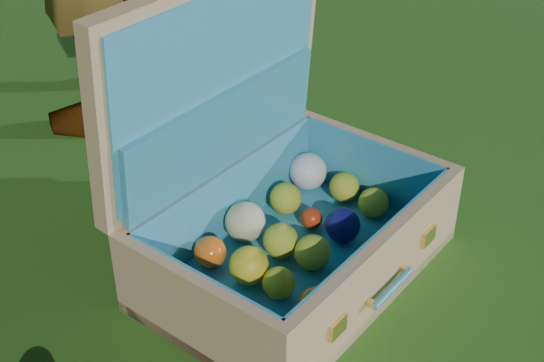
{
  "coord_description": "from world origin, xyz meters",
  "views": [
    {
      "loc": [
        -0.72,
        -1.04,
        1.05
      ],
      "look_at": [
        0.09,
        -0.03,
        0.19
      ],
      "focal_mm": 50.0,
      "sensor_mm": 36.0,
      "label": 1
    }
  ],
  "objects": [
    {
      "name": "suitcase",
      "position": [
        0.07,
        -0.04,
        0.17
      ],
      "size": [
        0.71,
        0.59,
        0.61
      ],
      "rotation": [
        0.0,
        0.0,
        0.23
      ],
      "color": "tan",
      "rests_on": "ground"
    },
    {
      "name": "ground",
      "position": [
        0.0,
        0.0,
        0.0
      ],
      "size": [
        60.0,
        60.0,
        0.0
      ],
      "primitive_type": "plane",
      "color": "#215114",
      "rests_on": "ground"
    }
  ]
}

